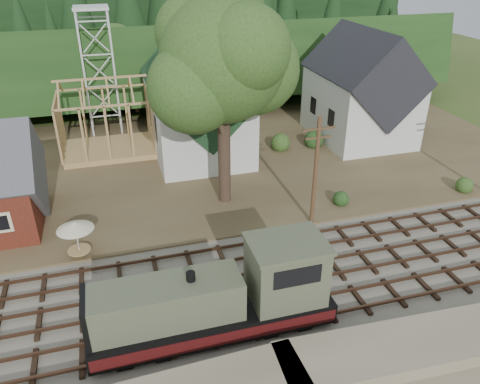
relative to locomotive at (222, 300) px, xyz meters
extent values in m
plane|color=#384C1E|center=(1.53, 3.00, -2.11)|extent=(140.00, 140.00, 0.00)
cube|color=#726B5B|center=(1.53, 3.00, -2.03)|extent=(64.00, 11.00, 0.16)
cube|color=brown|center=(1.53, 21.00, -1.96)|extent=(64.00, 26.00, 0.30)
cube|color=#1E3F19|center=(1.53, 45.00, -2.11)|extent=(70.00, 28.96, 12.74)
cube|color=black|center=(1.53, 61.00, -2.11)|extent=(80.00, 20.00, 12.00)
cube|color=silver|center=(3.53, 23.00, 1.39)|extent=(8.00, 12.00, 6.40)
cube|color=#16321A|center=(3.53, 23.00, 4.59)|extent=(8.40, 12.96, 8.40)
cube|color=silver|center=(3.53, 17.00, 6.59)|extent=(2.40, 2.40, 4.00)
cone|color=#16321A|center=(3.53, 17.00, 9.89)|extent=(5.37, 5.37, 2.60)
cube|color=silver|center=(19.53, 22.00, 1.39)|extent=(8.00, 10.00, 6.40)
cube|color=black|center=(19.53, 22.00, 4.59)|extent=(8.40, 10.80, 8.40)
cube|color=tan|center=(-4.47, 25.00, -1.56)|extent=(8.00, 6.00, 0.50)
cube|color=tan|center=(-4.47, 25.00, 5.09)|extent=(8.00, 0.18, 0.18)
cube|color=silver|center=(-5.87, 29.60, 4.19)|extent=(0.18, 0.18, 12.00)
cube|color=silver|center=(-3.07, 29.60, 4.19)|extent=(0.18, 0.18, 12.00)
cube|color=silver|center=(-5.87, 32.40, 4.19)|extent=(0.18, 0.18, 12.00)
cube|color=silver|center=(-3.07, 32.40, 4.19)|extent=(0.18, 0.18, 12.00)
cube|color=silver|center=(-4.47, 31.00, 10.19)|extent=(3.20, 3.20, 0.25)
cylinder|color=#38281E|center=(3.53, 13.00, 2.19)|extent=(0.90, 0.90, 8.00)
sphere|color=#30491B|center=(3.53, 13.00, 8.69)|extent=(8.40, 8.40, 8.40)
sphere|color=#30491B|center=(6.03, 14.00, 7.69)|extent=(6.40, 6.40, 6.40)
sphere|color=#30491B|center=(1.33, 12.20, 7.19)|extent=(6.00, 6.00, 6.00)
cylinder|color=#4C331E|center=(8.53, 8.20, 1.89)|extent=(0.28, 0.28, 8.00)
cube|color=#4C331E|center=(8.53, 8.20, 5.09)|extent=(2.20, 0.12, 0.12)
cube|color=#4C331E|center=(8.53, 8.20, 4.49)|extent=(1.80, 0.12, 0.12)
cube|color=black|center=(-0.46, 0.00, -1.78)|extent=(11.91, 2.48, 0.35)
cube|color=black|center=(-0.46, 0.00, -1.06)|extent=(11.91, 2.88, 1.09)
cube|color=#4D533C|center=(-2.64, 0.00, 0.53)|extent=(7.14, 2.28, 2.08)
cube|color=#4D533C|center=(3.31, 0.00, 1.08)|extent=(3.57, 2.78, 3.18)
cube|color=#4D533C|center=(3.31, 0.00, 2.71)|extent=(3.77, 2.98, 0.20)
cube|color=black|center=(3.31, -1.41, 1.77)|extent=(2.38, 0.06, 0.99)
cube|color=#430E0E|center=(-0.46, -1.46, -1.06)|extent=(11.91, 0.04, 0.69)
cube|color=#430E0E|center=(-0.46, 1.46, -1.06)|extent=(11.91, 0.04, 0.69)
cylinder|color=black|center=(-1.45, 0.00, 1.67)|extent=(0.44, 0.44, 0.69)
imported|color=red|center=(21.16, 22.06, -1.28)|extent=(4.25, 3.20, 1.07)
cylinder|color=silver|center=(-6.99, 8.50, -0.70)|extent=(0.10, 0.10, 2.22)
cylinder|color=tan|center=(-6.99, 8.50, -1.36)|extent=(1.41, 1.41, 0.08)
cone|color=beige|center=(-6.99, 8.50, 0.41)|extent=(2.22, 2.22, 0.50)
camera|label=1|loc=(-4.09, -17.23, 15.45)|focal=35.00mm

